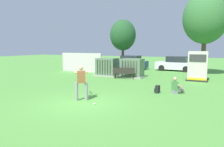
% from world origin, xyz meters
% --- Properties ---
extents(ground_plane, '(96.00, 96.00, 0.00)m').
position_xyz_m(ground_plane, '(0.00, 0.00, 0.00)').
color(ground_plane, '#51933D').
extents(fence_panel, '(4.80, 0.12, 2.00)m').
position_xyz_m(fence_panel, '(-7.08, 10.50, 1.00)').
color(fence_panel, beige).
rests_on(fence_panel, ground).
extents(transformer_west, '(2.10, 1.70, 1.62)m').
position_xyz_m(transformer_west, '(-3.22, 8.98, 0.79)').
color(transformer_west, '#9E9B93').
rests_on(transformer_west, ground).
extents(transformer_mid_west, '(2.10, 1.70, 1.62)m').
position_xyz_m(transformer_mid_west, '(-0.80, 9.01, 0.79)').
color(transformer_mid_west, '#9E9B93').
rests_on(transformer_mid_west, ground).
extents(generator_enclosure, '(1.60, 1.40, 2.30)m').
position_xyz_m(generator_enclosure, '(4.47, 9.49, 1.14)').
color(generator_enclosure, '#262626').
rests_on(generator_enclosure, ground).
extents(park_bench, '(1.84, 0.78, 0.92)m').
position_xyz_m(park_bench, '(-1.13, 7.92, 0.54)').
color(park_bench, '#2D2823').
rests_on(park_bench, ground).
extents(batter, '(1.15, 1.45, 1.74)m').
position_xyz_m(batter, '(-0.38, 0.45, 0.98)').
color(batter, gray).
rests_on(batter, ground).
extents(sports_ball, '(0.09, 0.09, 0.09)m').
position_xyz_m(sports_ball, '(0.64, -0.04, 0.04)').
color(sports_ball, white).
rests_on(sports_ball, ground).
extents(seated_spectator, '(0.75, 0.72, 0.96)m').
position_xyz_m(seated_spectator, '(3.68, 3.98, 0.38)').
color(seated_spectator, gray).
rests_on(seated_spectator, ground).
extents(backpack, '(0.29, 0.34, 0.44)m').
position_xyz_m(backpack, '(2.67, 3.67, 0.21)').
color(backpack, black).
rests_on(backpack, ground).
extents(tree_left, '(3.07, 3.07, 5.86)m').
position_xyz_m(tree_left, '(-4.28, 15.29, 4.02)').
color(tree_left, brown).
rests_on(tree_left, ground).
extents(tree_center_left, '(4.04, 4.04, 7.71)m').
position_xyz_m(tree_center_left, '(4.70, 13.48, 5.29)').
color(tree_center_left, brown).
rests_on(tree_center_left, ground).
extents(parked_car_leftmost, '(4.30, 2.12, 1.62)m').
position_xyz_m(parked_car_leftmost, '(-3.43, 15.51, 0.75)').
color(parked_car_leftmost, navy).
rests_on(parked_car_leftmost, ground).
extents(parked_car_left_of_center, '(4.32, 2.17, 1.62)m').
position_xyz_m(parked_car_left_of_center, '(1.86, 15.85, 0.75)').
color(parked_car_left_of_center, silver).
rests_on(parked_car_left_of_center, ground).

